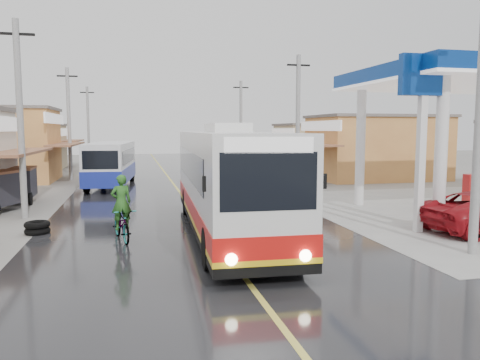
{
  "coord_description": "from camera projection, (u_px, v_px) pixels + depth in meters",
  "views": [
    {
      "loc": [
        -2.6,
        -11.48,
        3.63
      ],
      "look_at": [
        1.54,
        6.58,
        1.63
      ],
      "focal_mm": 35.0,
      "sensor_mm": 36.0,
      "label": 1
    }
  ],
  "objects": [
    {
      "name": "shopfronts_right",
      "position": [
        445.0,
        193.0,
        27.06
      ],
      "size": [
        11.0,
        44.0,
        4.8
      ],
      "primitive_type": null,
      "color": "beige",
      "rests_on": "ground"
    },
    {
      "name": "cyclist",
      "position": [
        122.0,
        219.0,
        15.26
      ],
      "size": [
        1.16,
        2.15,
        2.21
      ],
      "rotation": [
        0.0,
        0.0,
        0.23
      ],
      "color": "black",
      "rests_on": "ground"
    },
    {
      "name": "tricycle_far",
      "position": [
        19.0,
        183.0,
        23.2
      ],
      "size": [
        1.62,
        2.34,
        1.78
      ],
      "rotation": [
        0.0,
        0.0,
        0.04
      ],
      "color": "#26262D",
      "rests_on": "ground"
    },
    {
      "name": "utility_poles_left",
      "position": [
        53.0,
        195.0,
        26.04
      ],
      "size": [
        1.6,
        50.0,
        8.0
      ],
      "primitive_type": null,
      "color": "gray",
      "rests_on": "ground"
    },
    {
      "name": "utility_poles_right",
      "position": [
        297.0,
        190.0,
        28.19
      ],
      "size": [
        1.6,
        36.0,
        8.0
      ],
      "primitive_type": null,
      "color": "gray",
      "rests_on": "ground"
    },
    {
      "name": "tyre_stack",
      "position": [
        37.0,
        228.0,
        16.33
      ],
      "size": [
        0.87,
        0.87,
        0.45
      ],
      "color": "black",
      "rests_on": "ground"
    },
    {
      "name": "ground",
      "position": [
        239.0,
        271.0,
        12.09
      ],
      "size": [
        120.0,
        120.0,
        0.0
      ],
      "primitive_type": "plane",
      "color": "slate",
      "rests_on": "ground"
    },
    {
      "name": "centre_line",
      "position": [
        181.0,
        193.0,
        26.63
      ],
      "size": [
        0.15,
        90.0,
        0.01
      ],
      "primitive_type": "cube",
      "color": "#D8CC4C",
      "rests_on": "road"
    },
    {
      "name": "road",
      "position": [
        181.0,
        194.0,
        26.63
      ],
      "size": [
        12.0,
        90.0,
        0.02
      ],
      "primitive_type": "cube",
      "color": "black",
      "rests_on": "ground"
    },
    {
      "name": "coach_bus",
      "position": [
        226.0,
        181.0,
        16.37
      ],
      "size": [
        3.22,
        12.36,
        3.83
      ],
      "rotation": [
        0.0,
        0.0,
        -0.04
      ],
      "color": "silver",
      "rests_on": "road"
    },
    {
      "name": "second_bus",
      "position": [
        111.0,
        163.0,
        29.78
      ],
      "size": [
        3.05,
        8.6,
        2.79
      ],
      "rotation": [
        0.0,
        0.0,
        -0.09
      ],
      "color": "silver",
      "rests_on": "road"
    }
  ]
}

